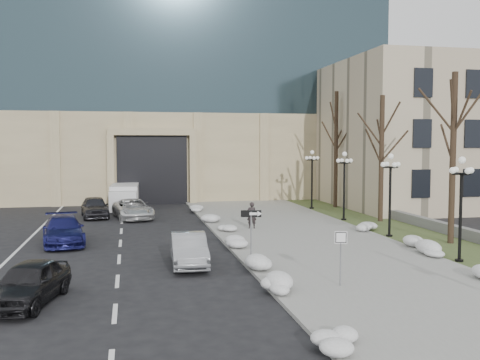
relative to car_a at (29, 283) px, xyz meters
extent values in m
plane|color=black|center=(9.31, -3.62, -0.72)|extent=(160.00, 160.00, 0.00)
cube|color=gray|center=(12.81, 10.38, -0.66)|extent=(9.00, 40.00, 0.12)
cube|color=gray|center=(8.31, 10.38, -0.65)|extent=(0.30, 40.00, 0.14)
cube|color=#3C4C26|center=(19.31, 10.38, -0.67)|extent=(4.00, 40.00, 0.10)
cube|color=slate|center=(21.31, 12.38, -0.37)|extent=(0.50, 30.00, 0.70)
cube|color=tan|center=(7.31, 38.38, 3.28)|extent=(40.00, 20.00, 8.00)
cube|color=black|center=(5.31, 29.38, 2.28)|extent=(6.00, 2.50, 6.00)
cube|color=tan|center=(5.31, 27.98, 5.58)|extent=(7.50, 0.60, 0.60)
cube|color=tan|center=(1.81, 27.98, 2.28)|extent=(0.60, 0.60, 6.00)
cube|color=tan|center=(8.81, 27.98, 2.28)|extent=(0.60, 0.60, 6.00)
cube|color=#BCAD8D|center=(31.31, 24.38, 5.28)|extent=(22.00, 18.00, 12.00)
cube|color=black|center=(23.31, 15.38, 1.78)|extent=(1.40, 0.25, 2.00)
cube|color=black|center=(27.31, 15.38, 1.78)|extent=(1.40, 0.25, 2.00)
cube|color=black|center=(23.31, 15.38, 5.28)|extent=(1.40, 0.25, 2.00)
cube|color=black|center=(27.31, 15.38, 5.28)|extent=(1.40, 0.25, 2.00)
cube|color=black|center=(23.31, 15.38, 8.78)|extent=(1.40, 0.25, 2.00)
cube|color=black|center=(27.31, 15.38, 8.78)|extent=(1.40, 0.25, 2.00)
imported|color=black|center=(0.00, 0.00, 0.00)|extent=(2.64, 4.49, 1.43)
imported|color=#989A9F|center=(5.82, 4.47, -0.02)|extent=(1.66, 4.31, 1.40)
imported|color=navy|center=(-0.14, 10.84, 0.01)|extent=(2.77, 5.28, 1.46)
imported|color=silver|center=(3.56, 19.67, -0.02)|extent=(3.11, 5.32, 1.39)
imported|color=#2E2D33|center=(0.88, 20.89, 0.04)|extent=(2.35, 4.64, 1.52)
imported|color=black|center=(10.64, 13.11, 0.21)|extent=(0.66, 0.51, 1.62)
cube|color=silver|center=(2.97, 26.13, 0.26)|extent=(2.35, 4.95, 1.95)
cube|color=silver|center=(2.85, 23.21, 0.16)|extent=(2.11, 1.64, 1.56)
cylinder|color=black|center=(1.89, 23.45, -0.38)|extent=(0.27, 0.69, 0.68)
cylinder|color=black|center=(3.83, 23.37, -0.38)|extent=(0.27, 0.69, 0.68)
cylinder|color=black|center=(2.06, 27.63, -0.38)|extent=(0.27, 0.69, 0.68)
cylinder|color=black|center=(4.01, 27.55, -0.38)|extent=(0.27, 0.69, 0.68)
cylinder|color=slate|center=(8.41, 3.63, 0.49)|extent=(0.06, 0.06, 2.42)
cube|color=black|center=(8.41, 3.63, 1.61)|extent=(0.88, 0.19, 0.30)
cube|color=white|center=(8.54, 3.58, 1.61)|extent=(0.41, 0.08, 0.11)
cone|color=white|center=(8.77, 3.53, 1.61)|extent=(0.24, 0.27, 0.24)
cylinder|color=slate|center=(10.85, -0.38, 0.33)|extent=(0.06, 0.06, 2.10)
cube|color=white|center=(10.85, -0.38, 1.19)|extent=(0.45, 0.15, 0.46)
cube|color=black|center=(10.85, -0.40, 1.19)|extent=(0.39, 0.11, 0.40)
cube|color=white|center=(10.85, -0.41, 1.19)|extent=(0.34, 0.09, 0.34)
ellipsoid|color=silver|center=(8.59, -5.97, -0.42)|extent=(1.10, 1.60, 0.36)
ellipsoid|color=silver|center=(8.46, -0.76, -0.42)|extent=(1.10, 1.60, 0.36)
ellipsoid|color=silver|center=(8.42, 3.03, -0.42)|extent=(1.10, 1.60, 0.36)
ellipsoid|color=silver|center=(8.88, 7.38, -0.42)|extent=(1.10, 1.60, 0.36)
ellipsoid|color=silver|center=(8.87, 12.39, -0.42)|extent=(1.10, 1.60, 0.36)
ellipsoid|color=silver|center=(8.53, 16.36, -0.42)|extent=(1.10, 1.60, 0.36)
ellipsoid|color=silver|center=(8.48, 21.92, -0.42)|extent=(1.10, 1.60, 0.36)
ellipsoid|color=silver|center=(17.10, 5.67, -0.42)|extent=(1.10, 1.60, 0.36)
ellipsoid|color=silver|center=(17.10, 10.96, -0.42)|extent=(1.10, 1.60, 0.36)
ellipsoid|color=silver|center=(17.15, 3.79, -0.42)|extent=(1.10, 1.60, 0.36)
cylinder|color=black|center=(17.61, 2.38, -0.62)|extent=(0.36, 0.36, 0.20)
cylinder|color=black|center=(17.61, 2.38, 1.28)|extent=(0.14, 0.14, 4.00)
cylinder|color=black|center=(17.61, 2.38, 3.28)|extent=(0.10, 0.90, 0.10)
cylinder|color=black|center=(17.61, 2.38, 3.28)|extent=(0.90, 0.10, 0.10)
sphere|color=silver|center=(17.61, 2.38, 3.88)|extent=(0.32, 0.32, 0.32)
sphere|color=silver|center=(18.06, 2.38, 3.43)|extent=(0.28, 0.28, 0.28)
sphere|color=silver|center=(17.16, 2.38, 3.43)|extent=(0.28, 0.28, 0.28)
sphere|color=silver|center=(17.61, 2.83, 3.43)|extent=(0.28, 0.28, 0.28)
sphere|color=silver|center=(17.61, 1.93, 3.43)|extent=(0.28, 0.28, 0.28)
cylinder|color=black|center=(17.61, 8.88, -0.62)|extent=(0.36, 0.36, 0.20)
cylinder|color=black|center=(17.61, 8.88, 1.28)|extent=(0.14, 0.14, 4.00)
cylinder|color=black|center=(17.61, 8.88, 3.28)|extent=(0.10, 0.90, 0.10)
cylinder|color=black|center=(17.61, 8.88, 3.28)|extent=(0.90, 0.10, 0.10)
sphere|color=silver|center=(17.61, 8.88, 3.88)|extent=(0.32, 0.32, 0.32)
sphere|color=silver|center=(18.06, 8.88, 3.43)|extent=(0.28, 0.28, 0.28)
sphere|color=silver|center=(17.16, 8.88, 3.43)|extent=(0.28, 0.28, 0.28)
sphere|color=silver|center=(17.61, 9.33, 3.43)|extent=(0.28, 0.28, 0.28)
sphere|color=silver|center=(17.61, 8.43, 3.43)|extent=(0.28, 0.28, 0.28)
cylinder|color=black|center=(17.61, 15.38, -0.62)|extent=(0.36, 0.36, 0.20)
cylinder|color=black|center=(17.61, 15.38, 1.28)|extent=(0.14, 0.14, 4.00)
cylinder|color=black|center=(17.61, 15.38, 3.28)|extent=(0.10, 0.90, 0.10)
cylinder|color=black|center=(17.61, 15.38, 3.28)|extent=(0.90, 0.10, 0.10)
sphere|color=silver|center=(17.61, 15.38, 3.88)|extent=(0.32, 0.32, 0.32)
sphere|color=silver|center=(18.06, 15.38, 3.43)|extent=(0.28, 0.28, 0.28)
sphere|color=silver|center=(17.16, 15.38, 3.43)|extent=(0.28, 0.28, 0.28)
sphere|color=silver|center=(17.61, 15.83, 3.43)|extent=(0.28, 0.28, 0.28)
sphere|color=silver|center=(17.61, 14.93, 3.43)|extent=(0.28, 0.28, 0.28)
cylinder|color=black|center=(17.61, 21.88, -0.62)|extent=(0.36, 0.36, 0.20)
cylinder|color=black|center=(17.61, 21.88, 1.28)|extent=(0.14, 0.14, 4.00)
cylinder|color=black|center=(17.61, 21.88, 3.28)|extent=(0.10, 0.90, 0.10)
cylinder|color=black|center=(17.61, 21.88, 3.28)|extent=(0.90, 0.10, 0.10)
sphere|color=silver|center=(17.61, 21.88, 3.88)|extent=(0.32, 0.32, 0.32)
sphere|color=silver|center=(18.06, 21.88, 3.43)|extent=(0.28, 0.28, 0.28)
sphere|color=silver|center=(17.16, 21.88, 3.43)|extent=(0.28, 0.28, 0.28)
sphere|color=silver|center=(17.61, 22.33, 3.43)|extent=(0.28, 0.28, 0.28)
sphere|color=silver|center=(17.61, 21.43, 3.43)|extent=(0.28, 0.28, 0.28)
cylinder|color=black|center=(19.81, 6.38, 3.78)|extent=(0.32, 0.32, 9.00)
cylinder|color=black|center=(19.81, 14.38, 3.53)|extent=(0.32, 0.32, 8.50)
cylinder|color=black|center=(19.81, 22.38, 4.03)|extent=(0.32, 0.32, 9.50)
camera|label=1|loc=(3.30, -18.51, 4.64)|focal=40.00mm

